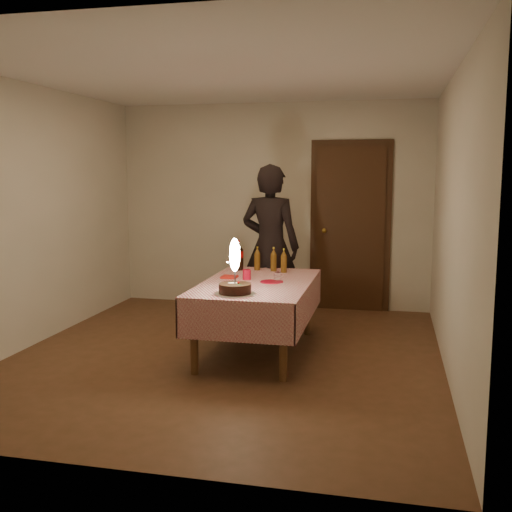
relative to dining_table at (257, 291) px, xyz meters
name	(u,v)px	position (x,y,z in m)	size (l,w,h in m)	color
ground	(226,356)	(-0.26, -0.19, -0.60)	(4.00, 4.50, 0.01)	brown
room_shell	(230,181)	(-0.23, -0.12, 1.06)	(4.04, 4.54, 2.62)	beige
dining_table	(257,291)	(0.00, 0.00, 0.00)	(1.02, 1.72, 0.69)	brown
birthday_cake	(235,281)	(-0.06, -0.60, 0.21)	(0.35, 0.35, 0.48)	white
red_plate	(272,282)	(0.14, 0.01, 0.10)	(0.22, 0.22, 0.01)	red
red_cup	(247,274)	(-0.13, 0.10, 0.14)	(0.08, 0.08, 0.10)	#B50C24
clear_cup	(278,277)	(0.19, 0.06, 0.14)	(0.07, 0.07, 0.09)	white
napkin_stack	(229,277)	(-0.31, 0.14, 0.10)	(0.15, 0.15, 0.02)	red
cola_bottle	(239,256)	(-0.34, 0.63, 0.25)	(0.10, 0.10, 0.32)	black
amber_bottle_left	(257,259)	(-0.15, 0.68, 0.21)	(0.06, 0.06, 0.25)	#603B10
amber_bottle_right	(284,261)	(0.16, 0.58, 0.21)	(0.06, 0.06, 0.25)	#603B10
amber_bottle_mid	(274,260)	(0.03, 0.64, 0.21)	(0.06, 0.06, 0.25)	#603B10
photographer	(270,246)	(-0.07, 1.00, 0.31)	(0.72, 0.53, 1.82)	black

